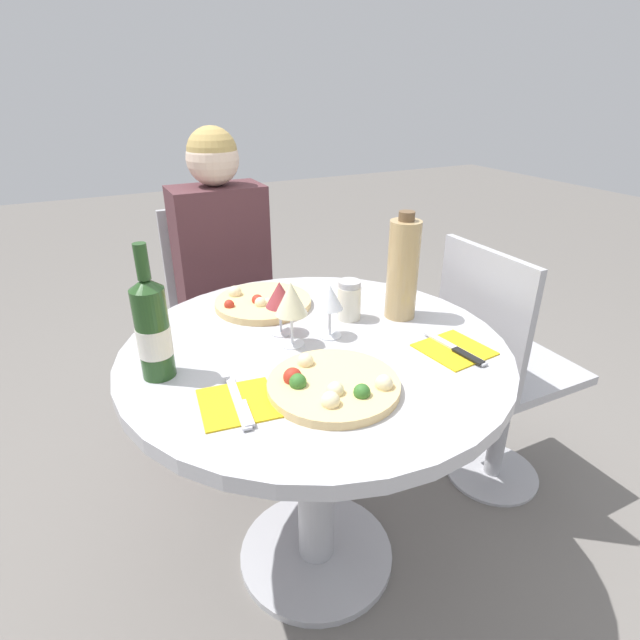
{
  "coord_description": "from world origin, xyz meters",
  "views": [
    {
      "loc": [
        -0.47,
        -0.97,
        1.33
      ],
      "look_at": [
        -0.02,
        -0.06,
        0.84
      ],
      "focal_mm": 28.0,
      "sensor_mm": 36.0,
      "label": 1
    }
  ],
  "objects_px": {
    "chair_empty_side": "(498,375)",
    "wine_bottle": "(153,329)",
    "seated_diner": "(232,313)",
    "pizza_large": "(332,385)",
    "dining_table": "(316,399)",
    "tall_carafe": "(403,269)",
    "chair_behind_diner": "(223,322)"
  },
  "relations": [
    {
      "from": "wine_bottle",
      "to": "tall_carafe",
      "type": "distance_m",
      "value": 0.65
    },
    {
      "from": "tall_carafe",
      "to": "wine_bottle",
      "type": "bearing_deg",
      "value": -178.19
    },
    {
      "from": "tall_carafe",
      "to": "dining_table",
      "type": "bearing_deg",
      "value": -170.03
    },
    {
      "from": "seated_diner",
      "to": "chair_empty_side",
      "type": "distance_m",
      "value": 0.97
    },
    {
      "from": "chair_empty_side",
      "to": "tall_carafe",
      "type": "bearing_deg",
      "value": -93.15
    },
    {
      "from": "chair_behind_diner",
      "to": "pizza_large",
      "type": "height_order",
      "value": "chair_behind_diner"
    },
    {
      "from": "chair_behind_diner",
      "to": "dining_table",
      "type": "bearing_deg",
      "value": 90.76
    },
    {
      "from": "dining_table",
      "to": "seated_diner",
      "type": "bearing_deg",
      "value": 90.9
    },
    {
      "from": "chair_behind_diner",
      "to": "pizza_large",
      "type": "relative_size",
      "value": 3.2
    },
    {
      "from": "pizza_large",
      "to": "chair_behind_diner",
      "type": "bearing_deg",
      "value": 87.55
    },
    {
      "from": "pizza_large",
      "to": "wine_bottle",
      "type": "bearing_deg",
      "value": 144.46
    },
    {
      "from": "dining_table",
      "to": "pizza_large",
      "type": "relative_size",
      "value": 3.39
    },
    {
      "from": "pizza_large",
      "to": "wine_bottle",
      "type": "xyz_separation_m",
      "value": [
        -0.31,
        0.22,
        0.1
      ]
    },
    {
      "from": "tall_carafe",
      "to": "seated_diner",
      "type": "bearing_deg",
      "value": 114.47
    },
    {
      "from": "chair_behind_diner",
      "to": "seated_diner",
      "type": "height_order",
      "value": "seated_diner"
    },
    {
      "from": "seated_diner",
      "to": "tall_carafe",
      "type": "height_order",
      "value": "seated_diner"
    },
    {
      "from": "chair_empty_side",
      "to": "wine_bottle",
      "type": "distance_m",
      "value": 1.13
    },
    {
      "from": "seated_diner",
      "to": "chair_empty_side",
      "type": "relative_size",
      "value": 1.34
    },
    {
      "from": "pizza_large",
      "to": "wine_bottle",
      "type": "height_order",
      "value": "wine_bottle"
    },
    {
      "from": "seated_diner",
      "to": "wine_bottle",
      "type": "xyz_separation_m",
      "value": [
        -0.36,
        -0.67,
        0.31
      ]
    },
    {
      "from": "dining_table",
      "to": "wine_bottle",
      "type": "height_order",
      "value": "wine_bottle"
    },
    {
      "from": "pizza_large",
      "to": "tall_carafe",
      "type": "bearing_deg",
      "value": 35.84
    },
    {
      "from": "chair_empty_side",
      "to": "tall_carafe",
      "type": "height_order",
      "value": "tall_carafe"
    },
    {
      "from": "dining_table",
      "to": "wine_bottle",
      "type": "distance_m",
      "value": 0.46
    },
    {
      "from": "pizza_large",
      "to": "chair_empty_side",
      "type": "bearing_deg",
      "value": 16.71
    },
    {
      "from": "dining_table",
      "to": "tall_carafe",
      "type": "xyz_separation_m",
      "value": [
        0.28,
        0.05,
        0.3
      ]
    },
    {
      "from": "dining_table",
      "to": "seated_diner",
      "type": "distance_m",
      "value": 0.7
    },
    {
      "from": "chair_empty_side",
      "to": "chair_behind_diner",
      "type": "bearing_deg",
      "value": -139.08
    },
    {
      "from": "chair_empty_side",
      "to": "pizza_large",
      "type": "distance_m",
      "value": 0.83
    },
    {
      "from": "pizza_large",
      "to": "tall_carafe",
      "type": "relative_size",
      "value": 0.96
    },
    {
      "from": "dining_table",
      "to": "seated_diner",
      "type": "height_order",
      "value": "seated_diner"
    },
    {
      "from": "chair_behind_diner",
      "to": "wine_bottle",
      "type": "bearing_deg",
      "value": 65.99
    }
  ]
}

